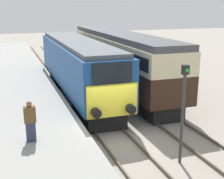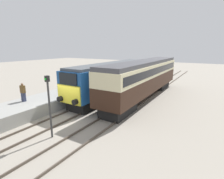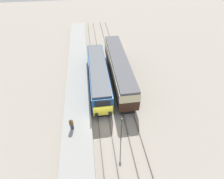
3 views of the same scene
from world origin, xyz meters
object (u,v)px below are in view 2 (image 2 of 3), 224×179
(person_on_platform, at_px, (23,92))
(locomotive, at_px, (113,78))
(passenger_carriage, at_px, (145,76))
(signal_post, at_px, (49,102))

(person_on_platform, bearing_deg, locomotive, 65.72)
(person_on_platform, bearing_deg, passenger_carriage, 53.29)
(passenger_carriage, relative_size, signal_post, 4.05)
(locomotive, xyz_separation_m, signal_post, (1.70, -10.29, 0.19))
(passenger_carriage, bearing_deg, signal_post, -98.42)
(locomotive, height_order, person_on_platform, locomotive)
(passenger_carriage, relative_size, person_on_platform, 9.96)
(signal_post, bearing_deg, person_on_platform, 162.45)
(locomotive, height_order, passenger_carriage, passenger_carriage)
(locomotive, distance_m, signal_post, 10.43)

